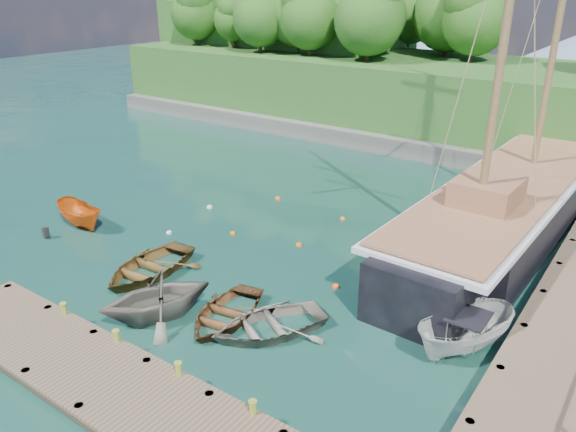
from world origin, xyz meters
name	(u,v)px	position (x,y,z in m)	size (l,w,h in m)	color
ground	(236,301)	(0.00, 0.00, 0.00)	(160.00, 160.00, 0.00)	#113830
dock_near	(145,403)	(2.00, -6.50, 0.43)	(20.00, 3.20, 1.10)	brown
bollard_0	(67,327)	(-4.00, -5.10, 0.00)	(0.26, 0.26, 0.45)	olive
bollard_1	(119,356)	(-1.00, -5.10, 0.00)	(0.26, 0.26, 0.45)	olive
bollard_2	(180,389)	(2.00, -5.10, 0.00)	(0.26, 0.26, 0.45)	olive
bollard_3	(253,429)	(5.00, -5.10, 0.00)	(0.26, 0.26, 0.45)	olive
rowboat_0	(149,274)	(-4.63, -0.49, 0.00)	(3.41, 4.77, 0.99)	brown
rowboat_1	(158,318)	(-1.66, -2.67, 0.00)	(3.67, 4.25, 2.24)	#686358
rowboat_2	(226,320)	(0.57, -1.27, 0.00)	(2.93, 4.11, 0.85)	#57351B
rowboat_3	(269,332)	(2.40, -0.94, 0.00)	(3.18, 4.45, 0.92)	slate
motorboat_orange	(82,226)	(-11.59, 1.05, 0.00)	(1.41, 3.76, 1.45)	#DD5B0F
cabin_boat_white	(464,351)	(8.72, 2.14, 0.00)	(1.64, 4.35, 1.68)	silver
schooner	(505,213)	(6.92, 12.91, 1.19)	(6.03, 28.92, 21.44)	black
mooring_buoy_0	(169,233)	(-7.09, 3.07, 0.00)	(0.29, 0.29, 0.29)	white
mooring_buoy_1	(233,234)	(-4.35, 4.92, 0.00)	(0.31, 0.31, 0.31)	#DE6506
mooring_buoy_2	(299,246)	(-0.80, 5.74, 0.00)	(0.32, 0.32, 0.32)	orange
mooring_buoy_3	(396,265)	(3.99, 6.63, 0.00)	(0.33, 0.33, 0.33)	silver
mooring_buoy_4	(278,199)	(-5.36, 10.19, 0.00)	(0.36, 0.36, 0.36)	#CE5F13
mooring_buoy_5	(343,219)	(-0.69, 9.82, 0.00)	(0.29, 0.29, 0.29)	orange
mooring_buoy_6	(210,208)	(-7.76, 6.85, 0.00)	(0.34, 0.34, 0.34)	silver
mooring_buoy_7	(335,287)	(2.74, 3.33, 0.00)	(0.31, 0.31, 0.31)	#F04D10
headland	(349,57)	(-12.88, 31.36, 5.54)	(51.00, 19.31, 12.90)	#474744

